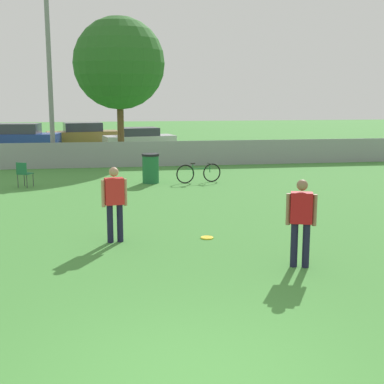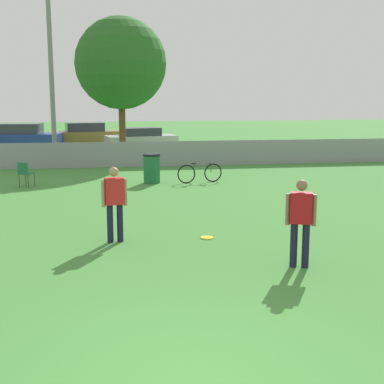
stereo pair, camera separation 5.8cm
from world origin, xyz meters
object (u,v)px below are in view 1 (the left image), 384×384
Objects in this scene: light_pole at (48,36)px; parked_car_blue at (18,137)px; parked_car_silver at (139,139)px; tree_near_pole at (119,63)px; bicycle_sideline at (199,173)px; folding_chair_sideline at (24,172)px; player_thrower_red at (114,200)px; trash_bin at (151,168)px; frisbee_disc at (207,238)px; parked_car_tan at (83,135)px; player_defender_red at (301,218)px.

light_pole is 2.01× the size of parked_car_blue.
light_pole is 9.59m from parked_car_silver.
bicycle_sideline is (2.48, -7.98, -4.23)m from tree_near_pole.
light_pole is 9.19m from bicycle_sideline.
tree_near_pole reaches higher than parked_car_silver.
folding_chair_sideline is at bearing -121.69° from parked_car_silver.
player_thrower_red is 7.98m from folding_chair_sideline.
tree_near_pole is at bearing -86.06° from folding_chair_sideline.
parked_car_silver is (-1.29, 12.36, 0.27)m from bicycle_sideline.
folding_chair_sideline is (-3.52, -7.99, -4.06)m from tree_near_pole.
light_pole is 9.52m from parked_car_blue.
parked_car_blue is at bearing 108.62° from light_pole.
folding_chair_sideline is 4.31m from trash_bin.
tree_near_pole is at bearing 94.97° from frisbee_disc.
tree_near_pole is 16.15m from frisbee_disc.
trash_bin is 0.23× the size of parked_car_tan.
bicycle_sideline is at bearing -152.23° from folding_chair_sideline.
tree_near_pole is 8.50m from parked_car_blue.
light_pole is at bearing -67.80° from folding_chair_sideline.
tree_near_pole is at bearing -34.54° from parked_car_blue.
player_defender_red reaches higher than parked_car_silver.
bicycle_sideline is 15.37m from parked_car_blue.
trash_bin is (3.79, -5.04, -4.99)m from light_pole.
player_defender_red is at bearing -62.60° from parked_car_blue.
light_pole reaches higher than parked_car_silver.
parked_car_silver is at bearing 113.38° from player_defender_red.
parked_car_tan is (1.43, 15.02, 0.19)m from folding_chair_sideline.
frisbee_disc is at bearing 139.73° from player_defender_red.
player_thrower_red is 7.80m from trash_bin.
parked_car_blue reaches higher than folding_chair_sideline.
player_thrower_red reaches higher than bicycle_sideline.
player_defender_red is at bearing -97.13° from parked_car_silver.
bicycle_sideline is 0.35× the size of parked_car_blue.
frisbee_disc is 22.74m from parked_car_tan.
light_pole is 33.69× the size of frisbee_disc.
player_defender_red reaches higher than frisbee_disc.
light_pole is 2.24× the size of parked_car_silver.
player_thrower_red is 0.97× the size of bicycle_sideline.
frisbee_disc is (1.34, -15.44, -4.56)m from tree_near_pole.
frisbee_disc is at bearing -91.12° from parked_car_tan.
tree_near_pole is at bearing 42.13° from light_pole.
tree_near_pole is 18.21m from player_defender_red.
parked_car_blue reaches higher than frisbee_disc.
frisbee_disc is 0.33× the size of folding_chair_sideline.
bicycle_sideline is 0.39× the size of parked_car_silver.
frisbee_disc is 0.17× the size of bicycle_sideline.
bicycle_sideline is at bearing -50.71° from parked_car_blue.
parked_car_blue is at bearing -160.74° from parked_car_tan.
bicycle_sideline is 15.70m from parked_car_tan.
tree_near_pole is 1.50× the size of parked_car_tan.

